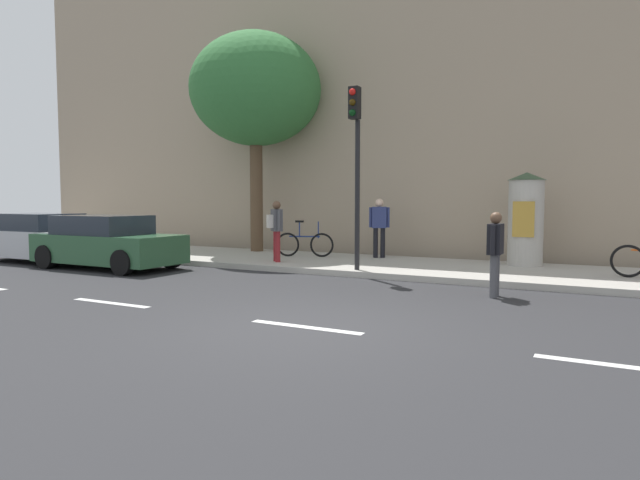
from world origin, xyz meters
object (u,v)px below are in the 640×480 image
object	(u,v)px
traffic_light	(356,148)
pedestrian_in_light_jacket	(495,247)
pedestrian_in_red_top	(276,225)
poster_column	(526,218)
bicycle_leaning	(305,244)
parked_car_red	(42,238)
parked_car_dark	(107,243)
pedestrian_with_bag	(379,223)
street_tree	(256,90)

from	to	relation	value
traffic_light	pedestrian_in_light_jacket	bearing A→B (deg)	-21.35
traffic_light	pedestrian_in_red_top	distance (m)	3.38
pedestrian_in_light_jacket	poster_column	bearing A→B (deg)	90.33
poster_column	pedestrian_in_light_jacket	distance (m)	4.34
pedestrian_in_red_top	bicycle_leaning	distance (m)	1.66
parked_car_red	parked_car_dark	size ratio (longest dim) A/B	1.01
pedestrian_in_light_jacket	bicycle_leaning	xyz separation A→B (m)	(-6.19, 3.59, -0.41)
parked_car_dark	pedestrian_in_light_jacket	bearing A→B (deg)	1.95
pedestrian_in_red_top	pedestrian_with_bag	size ratio (longest dim) A/B	0.96
street_tree	pedestrian_in_light_jacket	xyz separation A→B (m)	(8.54, -4.49, -4.49)
traffic_light	street_tree	distance (m)	6.36
traffic_light	parked_car_dark	xyz separation A→B (m)	(-6.57, -1.72, -2.38)
street_tree	parked_car_dark	distance (m)	6.95
pedestrian_with_bag	poster_column	bearing A→B (deg)	-0.79
pedestrian_with_bag	pedestrian_in_red_top	bearing A→B (deg)	-132.34
bicycle_leaning	parked_car_red	size ratio (longest dim) A/B	0.41
poster_column	street_tree	world-z (taller)	street_tree
poster_column	pedestrian_in_red_top	bearing A→B (deg)	-159.90
poster_column	parked_car_dark	distance (m)	11.12
pedestrian_with_bag	parked_car_dark	distance (m)	7.64
street_tree	bicycle_leaning	bearing A→B (deg)	-20.83
traffic_light	poster_column	world-z (taller)	traffic_light
pedestrian_with_bag	parked_car_red	xyz separation A→B (m)	(-9.02, -4.52, -0.47)
street_tree	pedestrian_in_red_top	world-z (taller)	street_tree
traffic_light	pedestrian_with_bag	distance (m)	3.60
street_tree	parked_car_dark	size ratio (longest dim) A/B	1.72
street_tree	bicycle_leaning	distance (m)	5.51
pedestrian_with_bag	traffic_light	bearing A→B (deg)	-79.05
traffic_light	pedestrian_with_bag	size ratio (longest dim) A/B	2.50
traffic_light	bicycle_leaning	size ratio (longest dim) A/B	2.55
street_tree	traffic_light	bearing A→B (deg)	-31.81
pedestrian_with_bag	bicycle_leaning	xyz separation A→B (m)	(-2.09, -0.78, -0.64)
pedestrian_in_red_top	street_tree	bearing A→B (deg)	133.59
pedestrian_in_red_top	pedestrian_with_bag	distance (m)	3.14
bicycle_leaning	pedestrian_in_red_top	bearing A→B (deg)	-91.12
bicycle_leaning	parked_car_red	bearing A→B (deg)	-151.65
street_tree	parked_car_red	xyz separation A→B (m)	(-4.58, -4.63, -4.74)
pedestrian_in_red_top	parked_car_dark	bearing A→B (deg)	-148.28
traffic_light	parked_car_red	distance (m)	10.00
traffic_light	parked_car_dark	world-z (taller)	traffic_light
parked_car_dark	traffic_light	bearing A→B (deg)	14.66
pedestrian_in_red_top	poster_column	bearing A→B (deg)	20.10
street_tree	bicycle_leaning	world-z (taller)	street_tree
traffic_light	parked_car_dark	bearing A→B (deg)	-165.34
traffic_light	poster_column	distance (m)	4.88
parked_car_red	poster_column	bearing A→B (deg)	18.83
parked_car_dark	pedestrian_in_red_top	bearing A→B (deg)	31.72
traffic_light	parked_car_dark	distance (m)	7.20
street_tree	pedestrian_in_red_top	size ratio (longest dim) A/B	4.27
pedestrian_in_light_jacket	pedestrian_with_bag	xyz separation A→B (m)	(-4.10, 4.38, 0.22)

